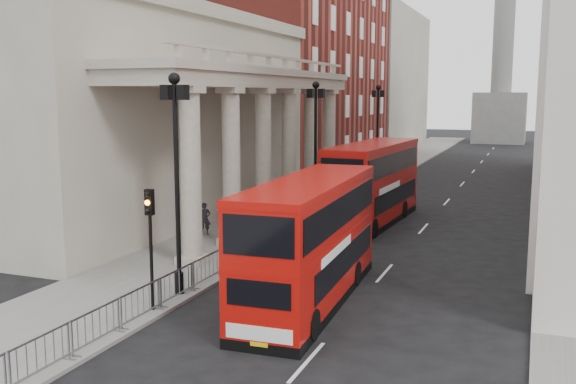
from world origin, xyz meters
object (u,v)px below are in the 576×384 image
at_px(bus_near, 310,238).
at_px(pedestrian_a, 205,219).
at_px(lamp_post_south, 177,169).
at_px(pedestrian_c, 279,206).
at_px(bus_far, 373,182).
at_px(pedestrian_b, 275,199).
at_px(monument_column, 503,41).
at_px(lamp_post_north, 378,128).
at_px(traffic_light, 150,227).
at_px(lamp_post_mid, 316,140).

distance_m(bus_near, pedestrian_a, 12.30).
bearing_deg(lamp_post_south, pedestrian_c, 97.57).
bearing_deg(bus_far, pedestrian_b, 179.99).
xyz_separation_m(monument_column, lamp_post_north, (-6.60, -56.00, -11.07)).
xyz_separation_m(lamp_post_north, traffic_light, (0.10, -34.02, -1.80)).
bearing_deg(lamp_post_south, lamp_post_mid, 90.00).
distance_m(lamp_post_south, pedestrian_b, 17.52).
height_order(pedestrian_a, pedestrian_b, pedestrian_b).
bearing_deg(lamp_post_mid, lamp_post_south, -90.00).
xyz_separation_m(lamp_post_south, lamp_post_north, (0.00, 32.00, 0.00)).
distance_m(traffic_light, bus_far, 18.78).
distance_m(traffic_light, pedestrian_b, 19.20).
distance_m(bus_near, bus_far, 15.28).
xyz_separation_m(lamp_post_south, bus_far, (3.48, 16.45, -2.40)).
xyz_separation_m(traffic_light, bus_near, (4.76, 3.25, -0.71)).
distance_m(lamp_post_north, bus_far, 16.11).
relative_size(lamp_post_mid, traffic_light, 1.93).
relative_size(traffic_light, pedestrian_a, 2.46).
bearing_deg(bus_far, pedestrian_c, -162.16).
bearing_deg(bus_near, bus_far, 92.57).
height_order(lamp_post_north, pedestrian_b, lamp_post_north).
relative_size(bus_far, pedestrian_b, 6.36).
bearing_deg(pedestrian_a, lamp_post_north, 47.48).
bearing_deg(pedestrian_b, pedestrian_a, 73.82).
relative_size(traffic_light, bus_near, 0.40).
xyz_separation_m(lamp_post_south, bus_near, (4.86, 1.23, -2.52)).
distance_m(bus_near, pedestrian_b, 17.50).
distance_m(monument_column, pedestrian_c, 75.01).
bearing_deg(pedestrian_a, pedestrian_b, 49.12).
distance_m(bus_far, pedestrian_b, 6.64).
distance_m(lamp_post_north, traffic_light, 34.07).
bearing_deg(monument_column, bus_near, -91.15).
bearing_deg(traffic_light, pedestrian_b, 99.30).
xyz_separation_m(lamp_post_north, pedestrian_a, (-4.10, -22.46, -3.92)).
height_order(bus_far, pedestrian_c, bus_far).
bearing_deg(pedestrian_a, monument_column, 50.06).
bearing_deg(pedestrian_a, bus_near, -75.01).
distance_m(lamp_post_north, pedestrian_b, 15.96).
bearing_deg(pedestrian_a, bus_far, 10.19).
height_order(monument_column, pedestrian_a, monument_column).
relative_size(lamp_post_south, lamp_post_mid, 1.00).
height_order(lamp_post_south, bus_far, lamp_post_south).
distance_m(monument_column, pedestrian_b, 73.37).
relative_size(lamp_post_north, bus_near, 0.78).
height_order(bus_far, pedestrian_b, bus_far).
xyz_separation_m(traffic_light, pedestrian_a, (-4.20, 11.56, -2.11)).
bearing_deg(bus_near, lamp_post_mid, 105.59).
height_order(lamp_post_north, pedestrian_a, lamp_post_north).
bearing_deg(monument_column, pedestrian_b, -97.67).
relative_size(lamp_post_south, bus_far, 0.74).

